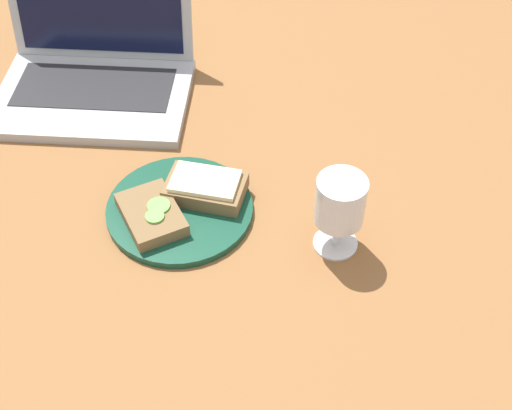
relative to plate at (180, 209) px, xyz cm
name	(u,v)px	position (x,y,z in cm)	size (l,w,h in cm)	color
wooden_table	(241,236)	(9.67, -2.92, -2.11)	(140.00, 140.00, 3.00)	brown
plate	(180,209)	(0.00, 0.00, 0.00)	(22.48, 22.48, 1.23)	#144733
sandwich_with_cucumber	(152,214)	(-3.68, -2.92, 1.75)	(12.38, 13.54, 2.55)	brown
sandwich_with_cheese	(205,187)	(3.72, 2.91, 2.18)	(13.13, 9.53, 3.30)	brown
wine_glass	(340,205)	(23.78, -4.83, 7.83)	(7.14, 7.14, 12.83)	white
laptop	(95,72)	(-19.50, 29.65, 3.30)	(34.19, 27.02, 20.82)	#ADAFB5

